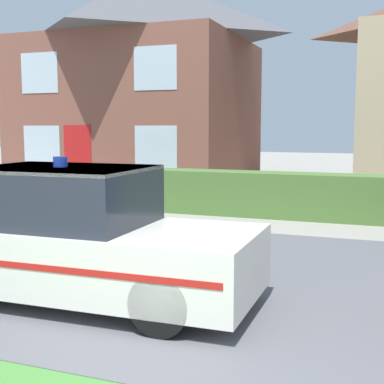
% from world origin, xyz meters
% --- Properties ---
extents(road_strip, '(28.00, 6.39, 0.01)m').
position_xyz_m(road_strip, '(0.00, 4.00, 0.01)').
color(road_strip, '#5B5B60').
rests_on(road_strip, ground).
extents(garden_hedge, '(11.83, 0.86, 1.01)m').
position_xyz_m(garden_hedge, '(-1.43, 9.18, 0.51)').
color(garden_hedge, '#4C7233').
rests_on(garden_hedge, ground).
extents(police_car, '(4.04, 1.74, 1.69)m').
position_xyz_m(police_car, '(-1.53, 2.51, 0.75)').
color(police_car, black).
rests_on(police_car, road_strip).
extents(house_left, '(7.90, 6.78, 7.53)m').
position_xyz_m(house_left, '(-6.96, 15.23, 3.84)').
color(house_left, brown).
rests_on(house_left, ground).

